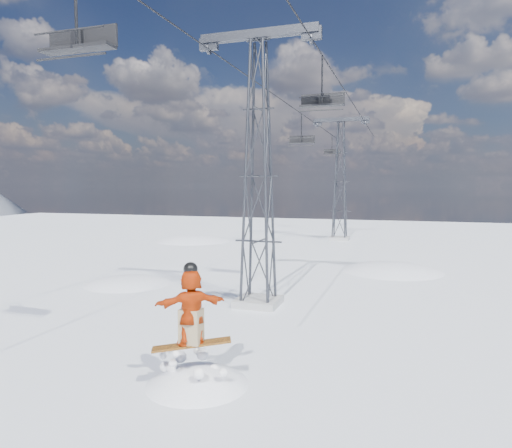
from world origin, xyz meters
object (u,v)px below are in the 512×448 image
object	(u,v)px
lift_tower_near	(258,177)
lift_chair_near	(79,41)
snowboarder_jump	(198,444)
lift_tower_far	(340,182)

from	to	relation	value
lift_tower_near	lift_chair_near	xyz separation A→B (m)	(-2.20, -8.20, 3.32)
lift_tower_near	snowboarder_jump	size ratio (longest dim) A/B	1.60
lift_tower_far	lift_chair_near	distance (m)	33.43
lift_tower_near	snowboarder_jump	bearing A→B (deg)	-83.44
lift_tower_far	snowboarder_jump	distance (m)	33.70
lift_tower_near	lift_chair_near	distance (m)	9.11
lift_tower_far	snowboarder_jump	xyz separation A→B (m)	(0.91, -32.93, -7.07)
snowboarder_jump	lift_chair_near	world-z (taller)	lift_chair_near
lift_tower_far	lift_chair_near	size ratio (longest dim) A/B	4.43
snowboarder_jump	lift_chair_near	bearing A→B (deg)	-175.16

